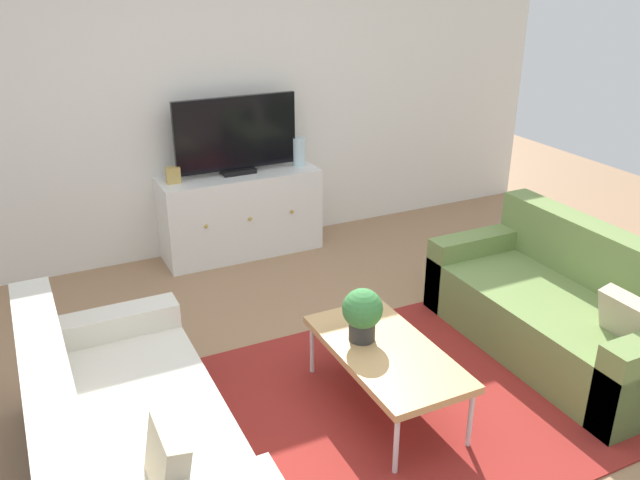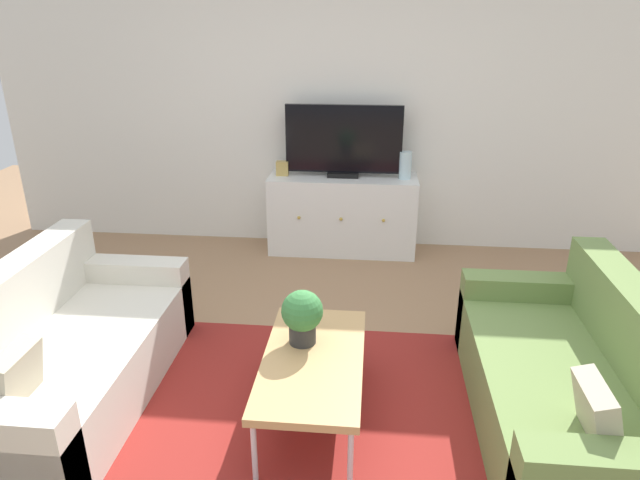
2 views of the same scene
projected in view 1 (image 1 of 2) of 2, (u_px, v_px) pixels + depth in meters
ground_plane at (366, 396)px, 3.91m from camera, size 10.00×10.00×0.00m
wall_back at (218, 92)px, 5.48m from camera, size 6.40×0.12×2.70m
area_rug at (379, 409)px, 3.78m from camera, size 2.50×1.90×0.01m
couch_left_side at (116, 443)px, 3.14m from camera, size 0.86×1.72×0.79m
couch_right_side at (567, 311)px, 4.30m from camera, size 0.86×1.72×0.79m
coffee_table at (386, 353)px, 3.67m from camera, size 0.53×1.05×0.40m
potted_plant at (362, 312)px, 3.68m from camera, size 0.23×0.23×0.31m
tv_console at (241, 214)px, 5.66m from camera, size 1.34×0.47×0.72m
flat_screen_tv at (236, 136)px, 5.41m from camera, size 1.03×0.16×0.64m
glass_vase at (299, 152)px, 5.69m from camera, size 0.11×0.11×0.24m
mantel_clock at (173, 175)px, 5.27m from camera, size 0.11×0.07×0.13m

